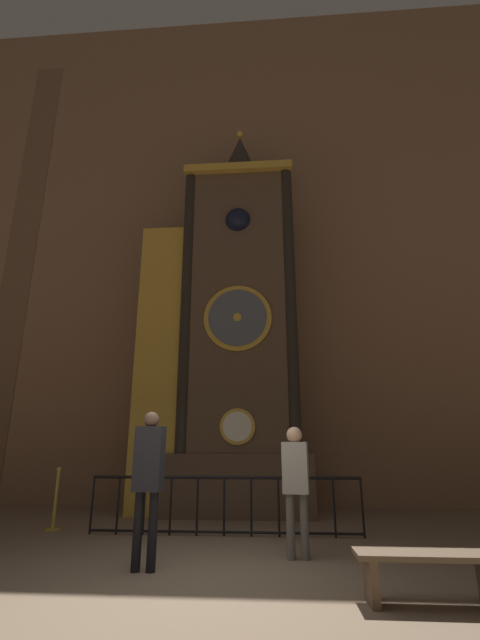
# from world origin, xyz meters

# --- Properties ---
(ground_plane) EXTENTS (28.00, 28.00, 0.00)m
(ground_plane) POSITION_xyz_m (0.00, 0.00, 0.00)
(ground_plane) COLOR #75604C
(cathedral_back_wall) EXTENTS (24.00, 0.32, 15.61)m
(cathedral_back_wall) POSITION_xyz_m (-0.09, 6.33, 7.80)
(cathedral_back_wall) COLOR #846047
(cathedral_back_wall) RESTS_ON ground_plane
(clock_tower) EXTENTS (3.98, 1.77, 9.99)m
(clock_tower) POSITION_xyz_m (-0.26, 4.97, 4.09)
(clock_tower) COLOR brown
(clock_tower) RESTS_ON ground_plane
(railing_fence) EXTENTS (4.55, 0.05, 0.92)m
(railing_fence) POSITION_xyz_m (0.02, 2.62, 0.51)
(railing_fence) COLOR black
(railing_fence) RESTS_ON ground_plane
(visitor_near) EXTENTS (0.35, 0.24, 1.82)m
(visitor_near) POSITION_xyz_m (-0.68, 0.44, 1.09)
(visitor_near) COLOR black
(visitor_near) RESTS_ON ground_plane
(visitor_far) EXTENTS (0.37, 0.27, 1.66)m
(visitor_far) POSITION_xyz_m (1.15, 1.14, 1.00)
(visitor_far) COLOR #58554F
(visitor_far) RESTS_ON ground_plane
(stanchion_post) EXTENTS (0.28, 0.28, 1.05)m
(stanchion_post) POSITION_xyz_m (-3.02, 2.90, 0.34)
(stanchion_post) COLOR #B28E33
(stanchion_post) RESTS_ON ground_plane
(visitor_bench) EXTENTS (1.32, 0.40, 0.44)m
(visitor_bench) POSITION_xyz_m (2.27, -0.44, 0.31)
(visitor_bench) COLOR brown
(visitor_bench) RESTS_ON ground_plane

